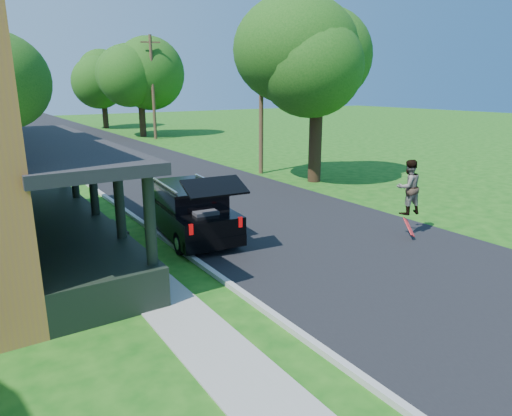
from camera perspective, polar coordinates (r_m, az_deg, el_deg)
ground at (r=12.46m, az=16.05°, el=-7.06°), size 140.00×140.00×0.00m
street at (r=29.17m, az=-15.04°, el=5.58°), size 8.00×120.00×0.02m
curb at (r=28.19m, az=-22.87°, el=4.59°), size 0.15×120.00×0.12m
sidewalk at (r=27.97m, az=-25.98°, el=4.18°), size 1.30×120.00×0.03m
black_suv at (r=14.23m, az=-8.28°, el=-0.31°), size 2.20×4.80×2.17m
skateboarder at (r=14.79m, az=18.50°, el=2.49°), size 0.93×0.79×1.71m
skateboard at (r=14.77m, az=18.56°, el=-2.34°), size 0.43×0.58×0.49m
tree_right_near at (r=22.20m, az=7.62°, el=18.37°), size 5.62×5.41×8.85m
tree_right_mid at (r=43.48m, az=-14.45°, el=16.50°), size 7.75×7.90×9.29m
tree_right_far at (r=53.17m, az=-18.77°, el=15.48°), size 7.12×6.83×8.66m
utility_pole_near at (r=24.12m, az=0.65°, el=13.10°), size 1.40×0.45×7.20m
utility_pole_far at (r=41.02m, az=-12.77°, el=14.60°), size 1.59×0.61×8.62m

